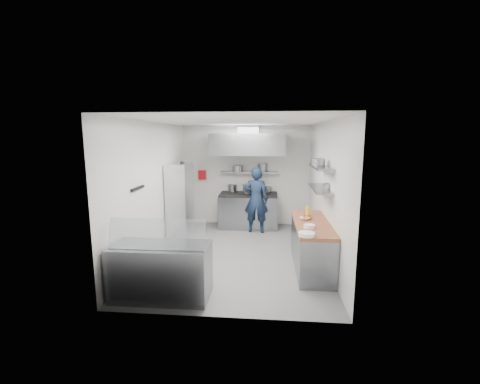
# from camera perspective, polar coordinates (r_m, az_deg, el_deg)

# --- Properties ---
(floor) EXTENTS (5.00, 5.00, 0.00)m
(floor) POSITION_cam_1_polar(r_m,az_deg,el_deg) (7.06, -0.44, -10.88)
(floor) COLOR #545456
(floor) RESTS_ON ground
(ceiling) EXTENTS (5.00, 5.00, 0.00)m
(ceiling) POSITION_cam_1_polar(r_m,az_deg,el_deg) (6.62, -0.47, 12.45)
(ceiling) COLOR silver
(ceiling) RESTS_ON wall_back
(wall_back) EXTENTS (3.60, 2.80, 0.02)m
(wall_back) POSITION_cam_1_polar(r_m,az_deg,el_deg) (9.17, 1.05, 2.92)
(wall_back) COLOR white
(wall_back) RESTS_ON floor
(wall_front) EXTENTS (3.60, 2.80, 0.02)m
(wall_front) POSITION_cam_1_polar(r_m,az_deg,el_deg) (4.27, -3.70, -5.01)
(wall_front) COLOR white
(wall_front) RESTS_ON floor
(wall_left) EXTENTS (2.80, 5.00, 0.02)m
(wall_left) POSITION_cam_1_polar(r_m,az_deg,el_deg) (7.10, -15.07, 0.60)
(wall_left) COLOR white
(wall_left) RESTS_ON floor
(wall_right) EXTENTS (2.80, 5.00, 0.02)m
(wall_right) POSITION_cam_1_polar(r_m,az_deg,el_deg) (6.77, 14.89, 0.17)
(wall_right) COLOR white
(wall_right) RESTS_ON floor
(gas_range) EXTENTS (1.60, 0.80, 0.90)m
(gas_range) POSITION_cam_1_polar(r_m,az_deg,el_deg) (8.93, 1.49, -3.45)
(gas_range) COLOR gray
(gas_range) RESTS_ON floor
(cooktop) EXTENTS (1.57, 0.78, 0.06)m
(cooktop) POSITION_cam_1_polar(r_m,az_deg,el_deg) (8.84, 1.51, -0.42)
(cooktop) COLOR black
(cooktop) RESTS_ON gas_range
(stock_pot_left) EXTENTS (0.26, 0.26, 0.20)m
(stock_pot_left) POSITION_cam_1_polar(r_m,az_deg,el_deg) (9.15, -1.36, 0.75)
(stock_pot_left) COLOR slate
(stock_pot_left) RESTS_ON cooktop
(stock_pot_mid) EXTENTS (0.38, 0.38, 0.24)m
(stock_pot_mid) POSITION_cam_1_polar(r_m,az_deg,el_deg) (8.84, 1.69, 0.57)
(stock_pot_mid) COLOR slate
(stock_pot_mid) RESTS_ON cooktop
(stock_pot_right) EXTENTS (0.25, 0.25, 0.16)m
(stock_pot_right) POSITION_cam_1_polar(r_m,az_deg,el_deg) (9.10, 4.78, 0.54)
(stock_pot_right) COLOR slate
(stock_pot_right) RESTS_ON cooktop
(over_range_shelf) EXTENTS (1.60, 0.30, 0.04)m
(over_range_shelf) POSITION_cam_1_polar(r_m,az_deg,el_deg) (8.99, 1.62, 3.55)
(over_range_shelf) COLOR gray
(over_range_shelf) RESTS_ON wall_back
(shelf_pot_a) EXTENTS (0.29, 0.29, 0.18)m
(shelf_pot_a) POSITION_cam_1_polar(r_m,az_deg,el_deg) (8.87, -0.41, 4.18)
(shelf_pot_a) COLOR slate
(shelf_pot_a) RESTS_ON over_range_shelf
(shelf_pot_b) EXTENTS (0.30, 0.30, 0.22)m
(shelf_pot_b) POSITION_cam_1_polar(r_m,az_deg,el_deg) (9.17, 4.05, 4.47)
(shelf_pot_b) COLOR slate
(shelf_pot_b) RESTS_ON over_range_shelf
(extractor_hood) EXTENTS (1.90, 1.15, 0.55)m
(extractor_hood) POSITION_cam_1_polar(r_m,az_deg,el_deg) (8.53, 1.47, 8.47)
(extractor_hood) COLOR gray
(extractor_hood) RESTS_ON wall_back
(hood_duct) EXTENTS (0.55, 0.55, 0.24)m
(hood_duct) POSITION_cam_1_polar(r_m,az_deg,el_deg) (8.75, 1.58, 10.99)
(hood_duct) COLOR slate
(hood_duct) RESTS_ON extractor_hood
(red_firebox) EXTENTS (0.22, 0.10, 0.26)m
(red_firebox) POSITION_cam_1_polar(r_m,az_deg,el_deg) (9.28, -6.71, 3.06)
(red_firebox) COLOR red
(red_firebox) RESTS_ON wall_back
(chef) EXTENTS (0.66, 0.45, 1.73)m
(chef) POSITION_cam_1_polar(r_m,az_deg,el_deg) (8.39, 2.87, -1.41)
(chef) COLOR #122038
(chef) RESTS_ON floor
(wire_rack) EXTENTS (0.50, 0.90, 1.85)m
(wire_rack) POSITION_cam_1_polar(r_m,az_deg,el_deg) (8.08, -10.58, -1.57)
(wire_rack) COLOR silver
(wire_rack) RESTS_ON floor
(rack_bin_a) EXTENTS (0.16, 0.20, 0.18)m
(rack_bin_a) POSITION_cam_1_polar(r_m,az_deg,el_deg) (8.08, -10.62, -2.49)
(rack_bin_a) COLOR white
(rack_bin_a) RESTS_ON wire_rack
(rack_bin_b) EXTENTS (0.14, 0.19, 0.17)m
(rack_bin_b) POSITION_cam_1_polar(r_m,az_deg,el_deg) (8.46, -9.84, 1.52)
(rack_bin_b) COLOR yellow
(rack_bin_b) RESTS_ON wire_rack
(rack_jar) EXTENTS (0.10, 0.10, 0.18)m
(rack_jar) POSITION_cam_1_polar(r_m,az_deg,el_deg) (8.06, -10.21, 4.69)
(rack_jar) COLOR black
(rack_jar) RESTS_ON wire_rack
(knife_strip) EXTENTS (0.04, 0.55, 0.05)m
(knife_strip) POSITION_cam_1_polar(r_m,az_deg,el_deg) (6.24, -17.73, 0.64)
(knife_strip) COLOR black
(knife_strip) RESTS_ON wall_left
(prep_counter_base) EXTENTS (0.62, 2.00, 0.84)m
(prep_counter_base) POSITION_cam_1_polar(r_m,az_deg,el_deg) (6.38, 12.55, -9.39)
(prep_counter_base) COLOR gray
(prep_counter_base) RESTS_ON floor
(prep_counter_top) EXTENTS (0.65, 2.04, 0.06)m
(prep_counter_top) POSITION_cam_1_polar(r_m,az_deg,el_deg) (6.25, 12.70, -5.49)
(prep_counter_top) COLOR brown
(prep_counter_top) RESTS_ON prep_counter_base
(plate_stack_a) EXTENTS (0.27, 0.27, 0.06)m
(plate_stack_a) POSITION_cam_1_polar(r_m,az_deg,el_deg) (5.35, 11.74, -7.37)
(plate_stack_a) COLOR white
(plate_stack_a) RESTS_ON prep_counter_top
(plate_stack_b) EXTENTS (0.19, 0.19, 0.06)m
(plate_stack_b) POSITION_cam_1_polar(r_m,az_deg,el_deg) (5.83, 12.20, -5.97)
(plate_stack_b) COLOR white
(plate_stack_b) RESTS_ON prep_counter_top
(copper_pan) EXTENTS (0.16, 0.16, 0.06)m
(copper_pan) POSITION_cam_1_polar(r_m,az_deg,el_deg) (6.46, 11.78, -4.42)
(copper_pan) COLOR #D16C3B
(copper_pan) RESTS_ON prep_counter_top
(squeeze_bottle) EXTENTS (0.07, 0.07, 0.18)m
(squeeze_bottle) POSITION_cam_1_polar(r_m,az_deg,el_deg) (6.73, 11.92, -3.33)
(squeeze_bottle) COLOR yellow
(squeeze_bottle) RESTS_ON prep_counter_top
(mixing_bowl) EXTENTS (0.20, 0.20, 0.05)m
(mixing_bowl) POSITION_cam_1_polar(r_m,az_deg,el_deg) (6.38, 11.41, -4.62)
(mixing_bowl) COLOR white
(mixing_bowl) RESTS_ON prep_counter_top
(wall_shelf_lower) EXTENTS (0.30, 1.30, 0.04)m
(wall_shelf_lower) POSITION_cam_1_polar(r_m,az_deg,el_deg) (6.44, 13.97, 0.63)
(wall_shelf_lower) COLOR gray
(wall_shelf_lower) RESTS_ON wall_right
(wall_shelf_upper) EXTENTS (0.30, 1.30, 0.04)m
(wall_shelf_upper) POSITION_cam_1_polar(r_m,az_deg,el_deg) (6.39, 14.13, 4.35)
(wall_shelf_upper) COLOR gray
(wall_shelf_upper) RESTS_ON wall_right
(shelf_pot_c) EXTENTS (0.22, 0.22, 0.10)m
(shelf_pot_c) POSITION_cam_1_polar(r_m,az_deg,el_deg) (6.32, 15.53, 1.05)
(shelf_pot_c) COLOR slate
(shelf_pot_c) RESTS_ON wall_shelf_lower
(shelf_pot_d) EXTENTS (0.27, 0.27, 0.14)m
(shelf_pot_d) POSITION_cam_1_polar(r_m,az_deg,el_deg) (6.41, 13.69, 5.20)
(shelf_pot_d) COLOR slate
(shelf_pot_d) RESTS_ON wall_shelf_upper
(display_case) EXTENTS (1.50, 0.70, 0.85)m
(display_case) POSITION_cam_1_polar(r_m,az_deg,el_deg) (5.28, -13.81, -13.52)
(display_case) COLOR gray
(display_case) RESTS_ON floor
(display_glass) EXTENTS (1.47, 0.19, 0.42)m
(display_glass) POSITION_cam_1_polar(r_m,az_deg,el_deg) (4.96, -14.56, -7.18)
(display_glass) COLOR silver
(display_glass) RESTS_ON display_case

